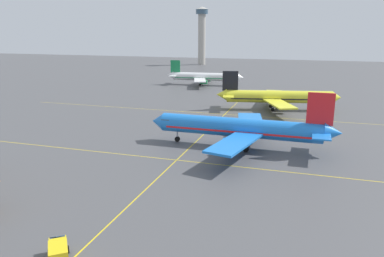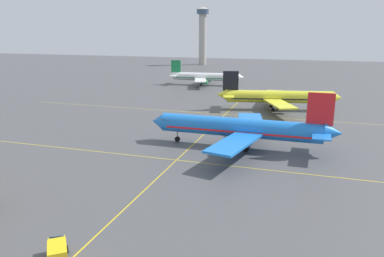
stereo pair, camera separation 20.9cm
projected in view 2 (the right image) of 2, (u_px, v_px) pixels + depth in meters
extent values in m
cylinder|color=blue|center=(239.00, 128.00, 76.98)|extent=(33.32, 4.20, 3.95)
cone|color=blue|center=(158.00, 121.00, 82.36)|extent=(2.73, 3.89, 3.87)
cone|color=blue|center=(333.00, 133.00, 71.39)|extent=(3.36, 3.78, 3.76)
cube|color=red|center=(321.00, 109.00, 71.06)|extent=(5.00, 0.41, 6.24)
cube|color=blue|center=(321.00, 128.00, 74.91)|extent=(3.37, 5.43, 0.25)
cube|color=blue|center=(322.00, 136.00, 69.17)|extent=(3.37, 5.43, 0.25)
cube|color=blue|center=(251.00, 121.00, 84.95)|extent=(8.43, 16.37, 0.42)
cube|color=blue|center=(235.00, 143.00, 68.69)|extent=(8.64, 16.40, 0.42)
cylinder|color=blue|center=(242.00, 130.00, 82.52)|extent=(3.55, 2.21, 2.18)
cylinder|color=blue|center=(232.00, 144.00, 72.57)|extent=(3.55, 2.21, 2.18)
cube|color=#385166|center=(168.00, 119.00, 81.50)|extent=(1.90, 3.65, 0.73)
cube|color=red|center=(239.00, 130.00, 77.10)|extent=(30.65, 4.22, 0.37)
cylinder|color=#99999E|center=(177.00, 134.00, 81.67)|extent=(0.29, 0.29, 1.72)
cylinder|color=black|center=(177.00, 139.00, 81.97)|extent=(1.15, 0.48, 1.14)
cylinder|color=#99999E|center=(251.00, 137.00, 79.49)|extent=(0.29, 0.29, 1.72)
cylinder|color=black|center=(250.00, 142.00, 79.78)|extent=(1.15, 0.48, 1.14)
cylinder|color=#99999E|center=(246.00, 144.00, 74.52)|extent=(0.29, 0.29, 1.72)
cylinder|color=black|center=(246.00, 149.00, 74.81)|extent=(1.15, 0.48, 1.14)
cylinder|color=yellow|center=(279.00, 97.00, 113.83)|extent=(31.81, 10.50, 3.77)
cone|color=yellow|center=(337.00, 98.00, 112.33)|extent=(3.31, 4.16, 3.69)
cone|color=yellow|center=(222.00, 95.00, 115.26)|extent=(3.87, 4.18, 3.58)
cube|color=black|center=(231.00, 81.00, 113.95)|extent=(4.73, 1.37, 5.95)
cube|color=yellow|center=(229.00, 96.00, 112.22)|extent=(4.21, 5.72, 0.24)
cube|color=yellow|center=(229.00, 93.00, 117.95)|extent=(4.21, 5.72, 0.24)
cube|color=yellow|center=(280.00, 104.00, 105.95)|extent=(10.84, 15.68, 0.40)
cube|color=yellow|center=(273.00, 94.00, 122.19)|extent=(5.26, 14.91, 0.40)
cylinder|color=black|center=(282.00, 106.00, 109.33)|extent=(3.74, 2.76, 2.08)
cylinder|color=black|center=(277.00, 100.00, 119.26)|extent=(3.74, 2.76, 2.08)
cube|color=#385166|center=(330.00, 96.00, 112.39)|extent=(2.49, 3.77, 0.69)
cube|color=black|center=(279.00, 98.00, 113.95)|extent=(29.33, 9.99, 0.36)
cylinder|color=#99999E|center=(322.00, 105.00, 113.32)|extent=(0.28, 0.28, 1.64)
cylinder|color=black|center=(322.00, 109.00, 113.60)|extent=(1.16, 0.67, 1.09)
cylinder|color=#99999E|center=(273.00, 106.00, 112.14)|extent=(0.28, 0.28, 1.64)
cylinder|color=black|center=(273.00, 110.00, 112.42)|extent=(1.16, 0.67, 1.09)
cylinder|color=#99999E|center=(271.00, 103.00, 117.11)|extent=(0.28, 0.28, 1.64)
cylinder|color=black|center=(271.00, 106.00, 117.39)|extent=(1.16, 0.67, 1.09)
cylinder|color=white|center=(206.00, 77.00, 165.71)|extent=(29.33, 6.09, 3.46)
cone|color=white|center=(241.00, 78.00, 162.44)|extent=(2.66, 3.59, 3.39)
cone|color=white|center=(171.00, 75.00, 168.95)|extent=(3.20, 3.54, 3.29)
cube|color=#197F47|center=(176.00, 66.00, 167.46)|extent=(4.38, 0.72, 5.46)
cube|color=white|center=(173.00, 76.00, 165.97)|extent=(3.33, 4.98, 0.22)
cube|color=white|center=(177.00, 74.00, 171.13)|extent=(3.33, 4.98, 0.22)
cube|color=white|center=(200.00, 80.00, 158.73)|extent=(8.56, 14.45, 0.36)
cube|color=white|center=(207.00, 76.00, 173.35)|extent=(6.32, 14.12, 0.36)
cylinder|color=#2D9956|center=(204.00, 82.00, 161.64)|extent=(3.26, 2.18, 1.91)
cylinder|color=#2D9956|center=(208.00, 79.00, 170.59)|extent=(3.26, 2.18, 1.91)
cube|color=#385166|center=(237.00, 76.00, 162.75)|extent=(1.92, 3.32, 0.64)
cube|color=#197F47|center=(206.00, 78.00, 165.82)|extent=(27.01, 5.91, 0.33)
cylinder|color=#99999E|center=(232.00, 82.00, 163.82)|extent=(0.25, 0.25, 1.50)
cylinder|color=black|center=(232.00, 85.00, 164.08)|extent=(1.03, 0.50, 1.00)
cylinder|color=#99999E|center=(201.00, 82.00, 164.42)|extent=(0.25, 0.25, 1.50)
cylinder|color=black|center=(201.00, 85.00, 164.68)|extent=(1.03, 0.50, 1.00)
cylinder|color=#99999E|center=(203.00, 81.00, 168.89)|extent=(0.25, 0.25, 1.50)
cylinder|color=black|center=(203.00, 83.00, 169.15)|extent=(1.03, 0.50, 1.00)
cube|color=yellow|center=(176.00, 160.00, 70.37)|extent=(128.84, 0.20, 0.01)
cube|color=yellow|center=(225.00, 114.00, 108.59)|extent=(128.84, 0.20, 0.01)
cube|color=yellow|center=(176.00, 160.00, 70.37)|extent=(0.20, 136.84, 0.01)
cube|color=yellow|center=(57.00, 253.00, 38.79)|extent=(3.34, 3.53, 1.70)
cube|color=yellow|center=(57.00, 245.00, 40.60)|extent=(2.22, 2.13, 1.40)
cube|color=#385166|center=(57.00, 240.00, 40.97)|extent=(1.48, 1.27, 0.70)
cylinder|color=black|center=(67.00, 249.00, 41.05)|extent=(0.71, 0.80, 0.80)
cylinder|color=black|center=(49.00, 252.00, 40.41)|extent=(0.71, 0.80, 0.80)
cylinder|color=#ADA89E|center=(203.00, 40.00, 262.15)|extent=(5.20, 5.20, 34.49)
cylinder|color=#385166|center=(203.00, 12.00, 257.35)|extent=(8.40, 8.40, 3.20)
cone|color=#ADA89E|center=(203.00, 8.00, 256.71)|extent=(8.82, 8.82, 1.80)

